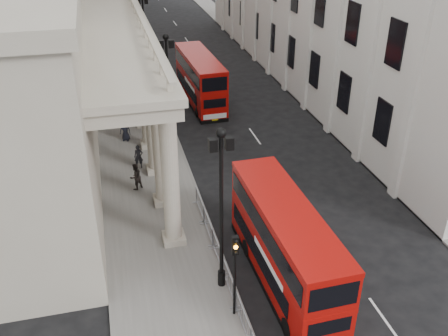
{
  "coord_description": "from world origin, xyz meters",
  "views": [
    {
      "loc": [
        -4.94,
        -13.97,
        16.81
      ],
      "look_at": [
        1.24,
        10.9,
        2.64
      ],
      "focal_mm": 40.0,
      "sensor_mm": 36.0,
      "label": 1
    }
  ],
  "objects_px": {
    "lamp_post_south": "(221,201)",
    "lamp_post_north": "(145,31)",
    "pedestrian_c": "(125,130)",
    "lamp_post_mid": "(168,83)",
    "bus_near": "(285,244)",
    "traffic_light": "(235,262)",
    "pedestrian_a": "(139,157)",
    "bus_far": "(200,78)",
    "pedestrian_b": "(136,177)"
  },
  "relations": [
    {
      "from": "pedestrian_a",
      "to": "pedestrian_c",
      "type": "bearing_deg",
      "value": 103.13
    },
    {
      "from": "lamp_post_south",
      "to": "lamp_post_north",
      "type": "bearing_deg",
      "value": 90.0
    },
    {
      "from": "lamp_post_south",
      "to": "lamp_post_north",
      "type": "height_order",
      "value": "same"
    },
    {
      "from": "lamp_post_south",
      "to": "traffic_light",
      "type": "height_order",
      "value": "lamp_post_south"
    },
    {
      "from": "traffic_light",
      "to": "pedestrian_a",
      "type": "bearing_deg",
      "value": 100.79
    },
    {
      "from": "traffic_light",
      "to": "pedestrian_b",
      "type": "bearing_deg",
      "value": 105.27
    },
    {
      "from": "lamp_post_mid",
      "to": "bus_near",
      "type": "distance_m",
      "value": 16.78
    },
    {
      "from": "pedestrian_c",
      "to": "bus_near",
      "type": "bearing_deg",
      "value": -52.07
    },
    {
      "from": "lamp_post_north",
      "to": "pedestrian_b",
      "type": "height_order",
      "value": "lamp_post_north"
    },
    {
      "from": "lamp_post_north",
      "to": "bus_near",
      "type": "relative_size",
      "value": 0.84
    },
    {
      "from": "traffic_light",
      "to": "pedestrian_b",
      "type": "distance_m",
      "value": 12.64
    },
    {
      "from": "traffic_light",
      "to": "pedestrian_a",
      "type": "distance_m",
      "value": 15.27
    },
    {
      "from": "bus_far",
      "to": "pedestrian_c",
      "type": "bearing_deg",
      "value": -139.33
    },
    {
      "from": "bus_far",
      "to": "pedestrian_c",
      "type": "height_order",
      "value": "bus_far"
    },
    {
      "from": "pedestrian_b",
      "to": "pedestrian_c",
      "type": "distance_m",
      "value": 7.43
    },
    {
      "from": "bus_near",
      "to": "bus_far",
      "type": "distance_m",
      "value": 24.47
    },
    {
      "from": "lamp_post_north",
      "to": "bus_near",
      "type": "bearing_deg",
      "value": -84.65
    },
    {
      "from": "traffic_light",
      "to": "bus_near",
      "type": "bearing_deg",
      "value": 30.73
    },
    {
      "from": "lamp_post_mid",
      "to": "traffic_light",
      "type": "bearing_deg",
      "value": -89.68
    },
    {
      "from": "lamp_post_mid",
      "to": "traffic_light",
      "type": "distance_m",
      "value": 18.11
    },
    {
      "from": "bus_far",
      "to": "bus_near",
      "type": "bearing_deg",
      "value": -94.38
    },
    {
      "from": "lamp_post_mid",
      "to": "lamp_post_south",
      "type": "bearing_deg",
      "value": -90.0
    },
    {
      "from": "lamp_post_mid",
      "to": "lamp_post_north",
      "type": "bearing_deg",
      "value": 90.0
    },
    {
      "from": "pedestrian_b",
      "to": "lamp_post_mid",
      "type": "bearing_deg",
      "value": -152.67
    },
    {
      "from": "pedestrian_a",
      "to": "pedestrian_b",
      "type": "xyz_separation_m",
      "value": [
        -0.45,
        -2.82,
        0.06
      ]
    },
    {
      "from": "traffic_light",
      "to": "bus_near",
      "type": "xyz_separation_m",
      "value": [
        2.92,
        1.74,
        -0.88
      ]
    },
    {
      "from": "pedestrian_c",
      "to": "lamp_post_mid",
      "type": "bearing_deg",
      "value": -5.26
    },
    {
      "from": "bus_near",
      "to": "traffic_light",
      "type": "bearing_deg",
      "value": -150.71
    },
    {
      "from": "pedestrian_b",
      "to": "bus_far",
      "type": "bearing_deg",
      "value": -151.34
    },
    {
      "from": "pedestrian_b",
      "to": "pedestrian_c",
      "type": "xyz_separation_m",
      "value": [
        -0.13,
        7.43,
        -0.05
      ]
    },
    {
      "from": "lamp_post_south",
      "to": "lamp_post_mid",
      "type": "distance_m",
      "value": 16.0
    },
    {
      "from": "pedestrian_b",
      "to": "pedestrian_c",
      "type": "bearing_deg",
      "value": -123.72
    },
    {
      "from": "lamp_post_south",
      "to": "bus_far",
      "type": "xyz_separation_m",
      "value": [
        3.92,
        24.17,
        -2.66
      ]
    },
    {
      "from": "traffic_light",
      "to": "pedestrian_c",
      "type": "distance_m",
      "value": 19.87
    },
    {
      "from": "traffic_light",
      "to": "pedestrian_b",
      "type": "relative_size",
      "value": 2.41
    },
    {
      "from": "lamp_post_south",
      "to": "lamp_post_north",
      "type": "xyz_separation_m",
      "value": [
        0.0,
        32.0,
        0.0
      ]
    },
    {
      "from": "bus_near",
      "to": "pedestrian_c",
      "type": "height_order",
      "value": "bus_near"
    },
    {
      "from": "traffic_light",
      "to": "lamp_post_south",
      "type": "bearing_deg",
      "value": 92.84
    },
    {
      "from": "bus_far",
      "to": "pedestrian_a",
      "type": "distance_m",
      "value": 13.21
    },
    {
      "from": "lamp_post_north",
      "to": "lamp_post_south",
      "type": "bearing_deg",
      "value": -90.0
    },
    {
      "from": "traffic_light",
      "to": "pedestrian_b",
      "type": "height_order",
      "value": "traffic_light"
    },
    {
      "from": "bus_near",
      "to": "bus_far",
      "type": "relative_size",
      "value": 0.99
    },
    {
      "from": "bus_near",
      "to": "bus_far",
      "type": "bearing_deg",
      "value": 86.45
    },
    {
      "from": "lamp_post_north",
      "to": "pedestrian_a",
      "type": "height_order",
      "value": "lamp_post_north"
    },
    {
      "from": "lamp_post_mid",
      "to": "lamp_post_north",
      "type": "relative_size",
      "value": 1.0
    },
    {
      "from": "bus_far",
      "to": "traffic_light",
      "type": "bearing_deg",
      "value": -100.58
    },
    {
      "from": "lamp_post_south",
      "to": "traffic_light",
      "type": "distance_m",
      "value": 2.71
    },
    {
      "from": "pedestrian_c",
      "to": "pedestrian_a",
      "type": "bearing_deg",
      "value": -64.56
    },
    {
      "from": "traffic_light",
      "to": "pedestrian_a",
      "type": "relative_size",
      "value": 2.58
    },
    {
      "from": "lamp_post_mid",
      "to": "bus_near",
      "type": "bearing_deg",
      "value": -79.48
    }
  ]
}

